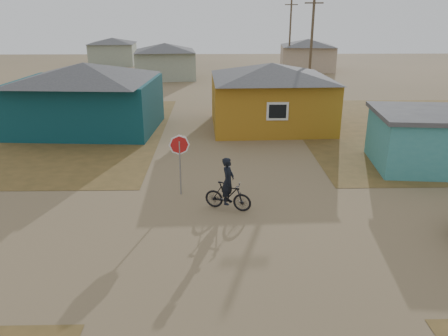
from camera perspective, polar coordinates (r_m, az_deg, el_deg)
The scene contains 11 objects.
ground at distance 14.19m, azimuth 2.71°, elevation -9.12°, with size 120.00×120.00×0.00m, color olive.
house_teal at distance 27.37m, azimuth -17.51°, elevation 8.96°, with size 8.93×7.08×4.00m.
house_yellow at distance 27.02m, azimuth 6.15°, elevation 9.52°, with size 7.72×6.76×3.90m.
shed_turquoise at distance 22.26m, azimuth 26.79°, elevation 3.33°, with size 6.71×4.93×2.60m.
house_pale_west at distance 46.90m, azimuth -7.68°, elevation 13.76°, with size 7.04×6.15×3.60m.
house_beige_east at distance 53.71m, azimuth 10.83°, elevation 14.38°, with size 6.95×6.05×3.60m.
house_pale_north at distance 60.01m, azimuth -14.30°, elevation 14.60°, with size 6.28×5.81×3.40m.
utility_pole_near at distance 35.25m, azimuth 11.32°, elevation 15.23°, with size 1.40×0.20×8.00m.
utility_pole_far at distance 51.12m, azimuth 8.61°, elevation 16.80°, with size 1.40×0.20×8.00m.
stop_sign at distance 16.78m, azimuth -5.83°, elevation 2.22°, with size 0.78×0.23×2.44m.
cyclist at distance 15.78m, azimuth 0.52°, elevation -3.02°, with size 1.82×1.07×1.99m.
Camera 1 is at (-0.93, -12.34, 6.93)m, focal length 35.00 mm.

